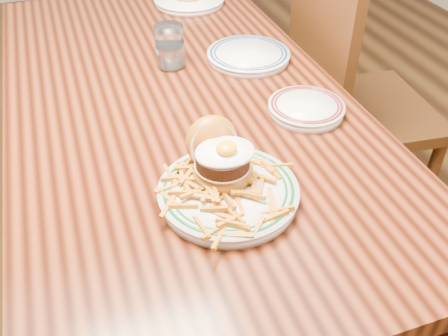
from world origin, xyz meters
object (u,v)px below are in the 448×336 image
object	(u,v)px
main_plate	(226,179)
chair_right	(347,101)
side_plate	(306,108)
table	(177,120)

from	to	relation	value
main_plate	chair_right	bearing A→B (deg)	40.81
side_plate	table	bearing A→B (deg)	128.61
main_plate	side_plate	distance (m)	0.35
chair_right	main_plate	bearing A→B (deg)	47.07
table	side_plate	bearing A→B (deg)	-36.58
table	chair_right	bearing A→B (deg)	12.35
table	main_plate	distance (m)	0.44
chair_right	main_plate	world-z (taller)	chair_right
table	main_plate	world-z (taller)	main_plate
side_plate	chair_right	bearing A→B (deg)	29.37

